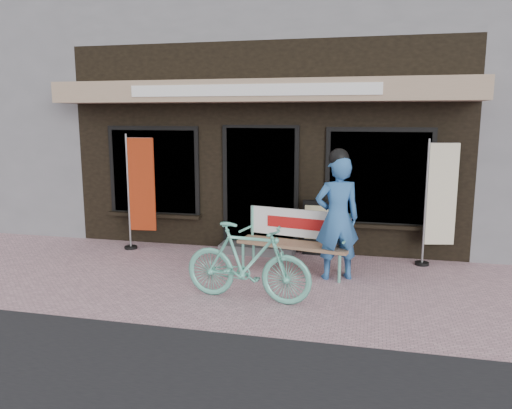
% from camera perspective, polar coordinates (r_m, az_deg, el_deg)
% --- Properties ---
extents(ground, '(70.00, 70.00, 0.00)m').
position_cam_1_polar(ground, '(7.11, -3.10, -9.26)').
color(ground, '#C597A0').
rests_on(ground, ground).
extents(storefront, '(7.00, 6.77, 6.00)m').
position_cam_1_polar(storefront, '(11.57, 3.90, 13.25)').
color(storefront, black).
rests_on(storefront, ground).
extents(bench, '(1.78, 0.77, 0.94)m').
position_cam_1_polar(bench, '(7.66, 4.60, -3.56)').
color(bench, '#62C0A6').
rests_on(bench, ground).
extents(person, '(0.76, 0.63, 1.91)m').
position_cam_1_polar(person, '(7.28, 9.28, -1.27)').
color(person, '#2E62A1').
rests_on(person, ground).
extents(bicycle, '(1.73, 0.65, 1.02)m').
position_cam_1_polar(bicycle, '(6.43, -0.96, -6.61)').
color(bicycle, '#62C0A6').
rests_on(bicycle, ground).
extents(nobori_red, '(0.61, 0.25, 2.05)m').
position_cam_1_polar(nobori_red, '(9.00, -13.16, 1.55)').
color(nobori_red, gray).
rests_on(nobori_red, ground).
extents(nobori_cream, '(0.60, 0.26, 2.01)m').
position_cam_1_polar(nobori_cream, '(8.31, 20.15, 0.36)').
color(nobori_cream, gray).
rests_on(nobori_cream, ground).
extents(menu_stand, '(0.48, 0.13, 0.95)m').
position_cam_1_polar(menu_stand, '(8.56, 6.95, -2.59)').
color(menu_stand, black).
rests_on(menu_stand, ground).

